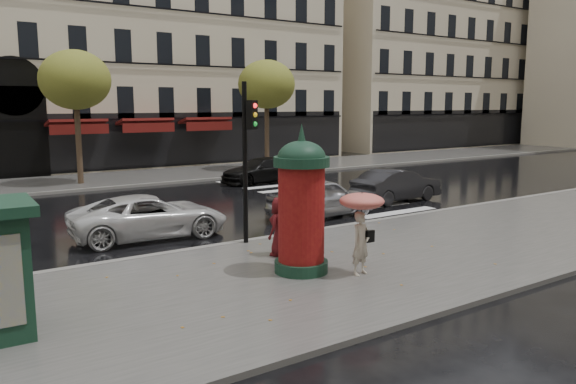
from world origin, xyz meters
TOP-DOWN VIEW (x-y plane):
  - ground at (0.00, 0.00)m, footprint 160.00×160.00m
  - near_sidewalk at (0.00, -0.50)m, footprint 90.00×7.00m
  - far_sidewalk at (0.00, 19.00)m, footprint 90.00×6.00m
  - near_kerb at (0.00, 3.00)m, footprint 90.00×0.25m
  - far_kerb at (0.00, 16.00)m, footprint 90.00×0.25m
  - zebra_crossing at (6.00, 9.60)m, footprint 3.60×11.75m
  - bldg_far_corner at (6.00, 30.00)m, footprint 26.00×14.00m
  - bldg_far_right at (34.00, 30.00)m, footprint 24.00×14.00m
  - tree_far_left at (-2.00, 18.00)m, footprint 3.40×3.40m
  - tree_far_right at (9.00, 18.00)m, footprint 3.40×3.40m
  - woman_umbrella at (-0.63, -1.35)m, footprint 1.02×1.02m
  - woman_red at (-0.94, 0.92)m, footprint 1.01×0.90m
  - man_burgundy at (-1.26, 1.10)m, footprint 0.89×0.76m
  - morris_column at (-1.64, -0.40)m, footprint 1.29×1.29m
  - traffic_light at (-1.25, 2.72)m, footprint 0.34×0.45m
  - car_silver at (3.10, 4.96)m, footprint 4.27×1.89m
  - car_darkgrey at (7.71, 5.80)m, footprint 4.25×1.71m
  - car_white at (-3.15, 5.39)m, footprint 4.87×2.52m
  - car_black at (6.04, 13.88)m, footprint 4.51×2.02m

SIDE VIEW (x-z plane):
  - ground at x=0.00m, z-range 0.00..0.00m
  - zebra_crossing at x=6.00m, z-range 0.00..0.01m
  - near_sidewalk at x=0.00m, z-range 0.00..0.12m
  - far_sidewalk at x=0.00m, z-range 0.00..0.12m
  - near_kerb at x=0.00m, z-range 0.00..0.14m
  - far_kerb at x=0.00m, z-range 0.00..0.14m
  - car_black at x=6.04m, z-range 0.00..1.28m
  - car_white at x=-3.15m, z-range 0.00..1.31m
  - car_darkgrey at x=7.71m, z-range 0.00..1.37m
  - car_silver at x=3.10m, z-range 0.00..1.43m
  - man_burgundy at x=-1.26m, z-range 0.12..1.65m
  - woman_red at x=-0.94m, z-range 0.12..1.84m
  - woman_umbrella at x=-0.63m, z-range 0.43..2.40m
  - morris_column at x=-1.64m, z-range 0.05..3.52m
  - traffic_light at x=-1.25m, z-range 0.60..5.12m
  - tree_far_left at x=-2.00m, z-range 1.85..8.49m
  - tree_far_right at x=9.00m, z-range 1.85..8.49m
  - bldg_far_corner at x=6.00m, z-range -0.14..22.76m
  - bldg_far_right at x=34.00m, z-range -0.14..22.76m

